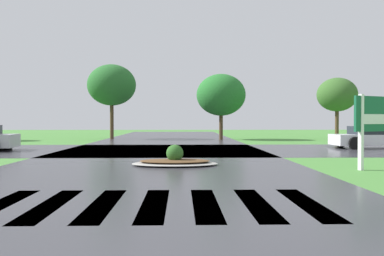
# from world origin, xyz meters

# --- Properties ---
(asphalt_roadway) EXTENTS (9.74, 80.00, 0.01)m
(asphalt_roadway) POSITION_xyz_m (0.00, 10.00, 0.00)
(asphalt_roadway) COLOR #35353A
(asphalt_roadway) RESTS_ON ground
(asphalt_cross_road) EXTENTS (90.00, 8.77, 0.01)m
(asphalt_cross_road) POSITION_xyz_m (0.00, 18.59, 0.00)
(asphalt_cross_road) COLOR #35353A
(asphalt_cross_road) RESTS_ON ground
(crosswalk_stripes) EXTENTS (6.75, 3.01, 0.01)m
(crosswalk_stripes) POSITION_xyz_m (-0.00, 5.22, 0.00)
(crosswalk_stripes) COLOR white
(crosswalk_stripes) RESTS_ON ground
(estate_billboard) EXTENTS (2.18, 1.26, 2.24)m
(estate_billboard) POSITION_xyz_m (7.05, 10.59, 1.53)
(estate_billboard) COLOR white
(estate_billboard) RESTS_ON ground
(median_island) EXTENTS (2.79, 1.64, 0.68)m
(median_island) POSITION_xyz_m (0.72, 11.54, 0.14)
(median_island) COLOR #9E9B93
(median_island) RESTS_ON ground
(car_blue_compact) EXTENTS (4.56, 2.08, 1.15)m
(car_blue_compact) POSITION_xyz_m (11.07, 19.58, 0.56)
(car_blue_compact) COLOR silver
(car_blue_compact) RESTS_ON ground
(background_treeline) EXTENTS (40.33, 5.95, 5.71)m
(background_treeline) POSITION_xyz_m (7.22, 29.26, 3.62)
(background_treeline) COLOR #4C3823
(background_treeline) RESTS_ON ground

